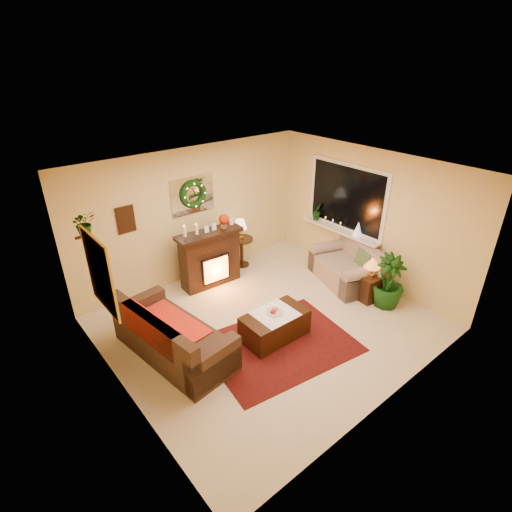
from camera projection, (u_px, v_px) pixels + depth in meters
floor at (269, 323)px, 6.79m from camera, size 5.00×5.00×0.00m
ceiling at (272, 173)px, 5.60m from camera, size 5.00×5.00×0.00m
wall_back at (194, 214)px, 7.73m from camera, size 5.00×5.00×0.00m
wall_front at (398, 324)px, 4.66m from camera, size 5.00×5.00×0.00m
wall_left at (114, 316)px, 4.78m from camera, size 4.50×4.50×0.00m
wall_right at (368, 217)px, 7.61m from camera, size 4.50×4.50×0.00m
area_rug at (280, 345)px, 6.29m from camera, size 2.45×1.98×0.01m
sofa at (173, 330)px, 5.93m from camera, size 1.13×2.09×0.86m
red_throw at (167, 325)px, 6.00m from camera, size 0.76×1.23×0.02m
fireplace at (210, 259)px, 7.71m from camera, size 1.16×0.43×1.05m
poinsettia at (224, 219)px, 7.51m from camera, size 0.20×0.20×0.20m
mantel_candle_a at (184, 231)px, 7.12m from camera, size 0.07×0.07×0.20m
mantel_candle_b at (197, 229)px, 7.20m from camera, size 0.06×0.06×0.19m
mantel_mirror at (193, 195)px, 7.54m from camera, size 0.92×0.02×0.72m
wreath at (194, 194)px, 7.50m from camera, size 0.55×0.11×0.55m
wall_art at (126, 220)px, 6.84m from camera, size 0.32×0.03×0.48m
gold_mirror at (100, 274)px, 4.79m from camera, size 0.03×0.84×1.00m
hanging_plant at (86, 234)px, 5.28m from camera, size 0.33×0.28×0.36m
loveseat at (345, 263)px, 7.84m from camera, size 1.23×1.62×0.83m
window_frame at (347, 197)px, 7.86m from camera, size 0.03×1.86×1.36m
window_glass at (346, 198)px, 7.85m from camera, size 0.02×1.70×1.22m
window_sill at (340, 230)px, 8.12m from camera, size 0.22×1.86×0.04m
mini_tree at (358, 229)px, 7.77m from camera, size 0.19×0.19×0.28m
sill_plant at (317, 211)px, 8.49m from camera, size 0.28×0.22×0.50m
side_table_round at (242, 252)px, 8.48m from camera, size 0.64×0.64×0.63m
lamp_cream at (240, 228)px, 8.20m from camera, size 0.28×0.28×0.44m
end_table_square at (369, 286)px, 7.34m from camera, size 0.45×0.45×0.48m
lamp_tiffany at (372, 264)px, 7.10m from camera, size 0.30×0.30×0.43m
coffee_table at (275, 326)px, 6.38m from camera, size 1.07×0.60×0.45m
fruit_bowl at (275, 313)px, 6.28m from camera, size 0.26×0.26×0.06m
floor_palm at (388, 284)px, 7.07m from camera, size 2.09×2.09×2.98m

